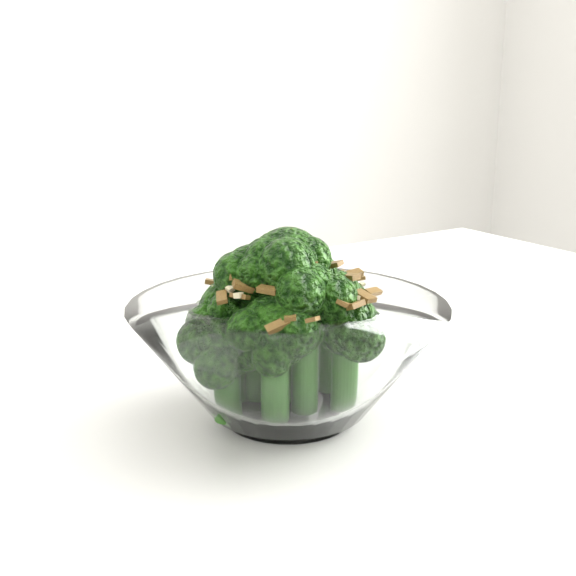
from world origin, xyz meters
name	(u,v)px	position (x,y,z in m)	size (l,w,h in m)	color
table	(216,541)	(0.12, 0.13, 0.68)	(1.28, 0.92, 0.75)	white
broccoli_dish	(287,344)	(0.18, 0.14, 0.80)	(0.20, 0.20, 0.12)	white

